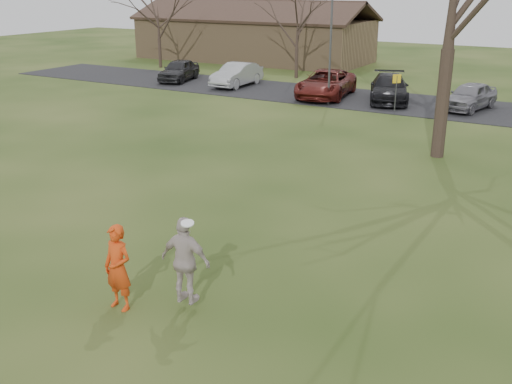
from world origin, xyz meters
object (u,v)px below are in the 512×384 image
car_0 (179,70)px  car_4 (470,96)px  car_2 (326,84)px  car_3 (389,88)px  lamp_post (331,33)px  catching_play (186,261)px  car_1 (237,75)px  player_defender (118,268)px  building (253,37)px

car_0 → car_4: (19.53, -0.03, -0.01)m
car_2 → car_3: bearing=0.6°
car_3 → car_4: size_ratio=1.23×
lamp_post → catching_play: bearing=-73.9°
car_4 → lamp_post: (-7.17, -2.48, 3.21)m
lamp_post → car_1: bearing=160.9°
player_defender → catching_play: bearing=29.1°
car_0 → car_4: bearing=-14.2°
building → car_2: bearing=-46.2°
car_0 → building: bearing=83.1°
building → lamp_post: lamp_post is taller
car_0 → player_defender: bearing=-69.4°
car_3 → lamp_post: (-2.66, -2.57, 3.17)m
car_0 → car_4: car_0 is taller
player_defender → car_3: 25.42m
player_defender → car_2: 25.49m
car_4 → car_0: bearing=-167.8°
car_3 → building: bearing=123.2°
catching_play → building: size_ratio=0.09×
lamp_post → car_4: bearing=19.1°
player_defender → car_4: player_defender is taller
car_0 → building: building is taller
car_0 → car_4: size_ratio=1.02×
car_4 → building: building is taller
car_1 → catching_play: bearing=-61.3°
lamp_post → player_defender: bearing=-77.4°
lamp_post → car_2: bearing=117.7°
player_defender → building: (-19.10, 38.23, 0.98)m
catching_play → car_2: bearing=107.2°
catching_play → building: 42.78m
car_2 → lamp_post: bearing=-70.3°
car_0 → catching_play: (18.76, -24.61, 0.38)m
car_1 → catching_play: (14.13, -24.77, 0.37)m
car_0 → car_2: size_ratio=0.75×
car_3 → catching_play: size_ratio=2.71×
player_defender → car_3: size_ratio=0.36×
player_defender → car_3: (-2.44, 25.30, -0.15)m
car_1 → lamp_post: size_ratio=0.72×
car_2 → car_4: size_ratio=1.35×
player_defender → car_1: (-12.84, 25.41, -0.16)m
car_1 → lamp_post: 8.78m
car_2 → building: 18.74m
car_4 → catching_play: size_ratio=2.21×
car_3 → catching_play: 24.95m
car_3 → catching_play: (3.74, -24.66, 0.36)m
player_defender → building: bearing=119.3°
car_4 → car_1: bearing=-168.4°
building → lamp_post: bearing=-47.9°
car_2 → car_4: car_2 is taller
player_defender → car_2: size_ratio=0.33×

